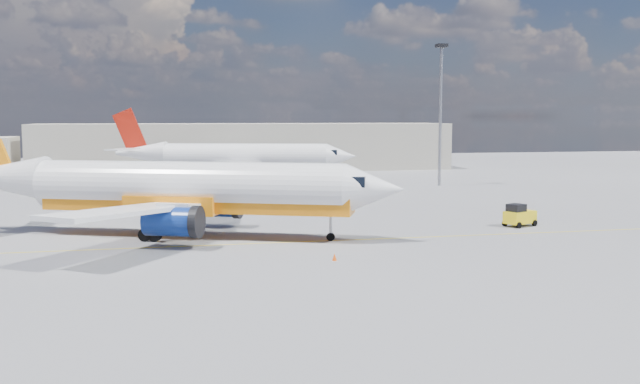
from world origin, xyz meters
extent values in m
plane|color=slate|center=(0.00, 0.00, 0.00)|extent=(240.00, 240.00, 0.00)
cube|color=yellow|center=(0.00, 3.00, 0.01)|extent=(70.00, 0.15, 0.01)
cube|color=#B8B09E|center=(5.00, 75.00, 4.00)|extent=(70.00, 14.00, 8.00)
cylinder|color=white|center=(-6.97, 7.12, 3.94)|extent=(23.68, 12.67, 3.72)
cone|color=white|center=(6.18, 1.67, 3.94)|extent=(5.47, 5.12, 3.72)
cone|color=white|center=(-21.64, 13.20, 4.33)|extent=(8.44, 6.20, 3.54)
cube|color=black|center=(4.77, 2.26, 4.54)|extent=(2.68, 3.04, 0.77)
cube|color=orange|center=(-6.46, 6.91, 2.68)|extent=(23.43, 12.06, 1.31)
cube|color=white|center=(-5.55, 14.83, 2.96)|extent=(5.41, 13.52, 0.88)
cube|color=white|center=(-11.42, 0.67, 2.96)|extent=(10.64, 12.65, 0.88)
cylinder|color=navy|center=(-4.58, 11.47, 1.92)|extent=(4.44, 3.43, 2.08)
cylinder|color=navy|center=(-8.35, 2.36, 1.92)|extent=(4.44, 3.43, 2.08)
cylinder|color=black|center=(-2.96, 10.79, 1.92)|extent=(1.39, 2.33, 2.30)
cylinder|color=black|center=(-6.73, 1.69, 1.92)|extent=(1.39, 2.33, 2.30)
cube|color=white|center=(-21.81, 17.07, 5.04)|extent=(2.83, 5.65, 0.20)
cylinder|color=#92929A|center=(3.15, 2.93, 1.37)|extent=(0.26, 0.26, 2.30)
cylinder|color=black|center=(3.15, 2.93, 0.31)|extent=(0.67, 0.48, 0.61)
cylinder|color=black|center=(-7.99, 10.39, 0.49)|extent=(1.07, 0.76, 0.99)
cylinder|color=black|center=(-10.00, 5.53, 0.49)|extent=(1.07, 0.76, 0.99)
cylinder|color=white|center=(2.37, 51.77, 3.71)|extent=(22.78, 9.35, 3.50)
cone|color=white|center=(15.29, 48.24, 3.71)|extent=(4.90, 4.46, 3.50)
cone|color=white|center=(-12.03, 55.70, 4.07)|extent=(7.83, 5.11, 3.33)
cube|color=black|center=(13.90, 48.62, 4.27)|extent=(2.31, 2.75, 0.72)
cube|color=white|center=(2.87, 51.63, 2.52)|extent=(22.62, 8.75, 1.24)
cube|color=white|center=(2.78, 59.13, 2.78)|extent=(3.57, 12.43, 0.83)
cube|color=white|center=(-1.02, 45.22, 2.78)|extent=(8.92, 12.39, 0.83)
cylinder|color=white|center=(4.09, 56.10, 1.80)|extent=(4.09, 2.87, 1.96)
cylinder|color=white|center=(1.65, 47.16, 1.80)|extent=(4.09, 2.87, 1.96)
cylinder|color=black|center=(5.68, 55.67, 1.80)|extent=(1.07, 2.22, 2.16)
cylinder|color=black|center=(3.24, 46.72, 1.80)|extent=(1.07, 2.22, 2.16)
cube|color=#B61C0E|center=(-13.53, 56.11, 7.21)|extent=(4.75, 1.57, 6.43)
cube|color=white|center=(-12.66, 59.29, 4.74)|extent=(2.51, 5.25, 0.19)
cube|color=white|center=(-14.39, 52.93, 4.74)|extent=(4.72, 5.55, 0.19)
cylinder|color=#92929A|center=(12.31, 49.05, 1.29)|extent=(0.23, 0.23, 2.16)
cylinder|color=black|center=(12.31, 49.05, 0.29)|extent=(0.62, 0.39, 0.58)
cylinder|color=black|center=(1.04, 54.69, 0.46)|extent=(1.00, 0.62, 0.93)
cylinder|color=black|center=(-0.27, 49.92, 0.46)|extent=(1.00, 0.62, 0.93)
cylinder|color=black|center=(19.15, 6.73, 0.26)|extent=(0.56, 0.40, 0.52)
cylinder|color=black|center=(19.74, 5.40, 0.26)|extent=(0.56, 0.40, 0.52)
cylinder|color=black|center=(21.05, 7.57, 0.26)|extent=(0.56, 0.40, 0.52)
cylinder|color=black|center=(21.64, 6.25, 0.26)|extent=(0.56, 0.40, 0.52)
cube|color=yellow|center=(20.40, 6.49, 0.78)|extent=(3.05, 2.42, 1.04)
cube|color=black|center=(19.92, 6.28, 1.61)|extent=(1.64, 1.64, 0.62)
cube|color=white|center=(1.69, -4.39, 0.02)|extent=(0.36, 0.36, 0.04)
cone|color=#EE4E09|center=(1.69, -4.39, 0.27)|extent=(0.31, 0.31, 0.47)
cylinder|color=#92929A|center=(27.05, 41.24, 9.10)|extent=(0.40, 0.40, 18.20)
cube|color=black|center=(27.05, 41.24, 18.47)|extent=(1.36, 1.36, 0.45)
camera|label=1|loc=(-8.80, -48.04, 9.24)|focal=40.00mm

